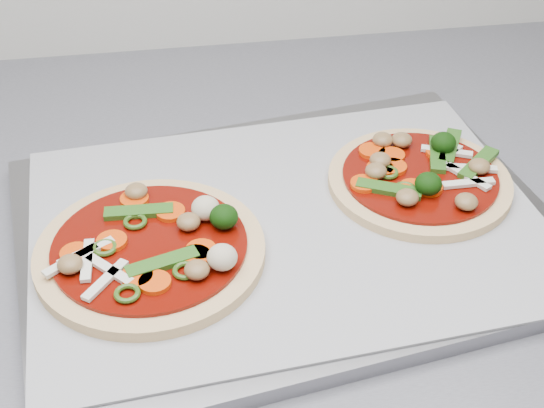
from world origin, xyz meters
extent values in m
cube|color=gray|center=(0.46, 1.22, 0.91)|extent=(0.50, 0.40, 0.01)
cube|color=#A1A1A6|center=(0.46, 1.22, 0.92)|extent=(0.46, 0.35, 0.00)
cylinder|color=#E3BD7F|center=(0.34, 1.19, 0.92)|extent=(0.23, 0.23, 0.01)
cylinder|color=#6C0400|center=(0.34, 1.19, 0.93)|extent=(0.19, 0.19, 0.00)
cube|color=#2B5B1A|center=(0.35, 1.16, 0.93)|extent=(0.06, 0.03, 0.00)
cube|color=white|center=(0.31, 1.15, 0.93)|extent=(0.04, 0.04, 0.00)
cube|color=#2B5B1A|center=(0.33, 1.23, 0.93)|extent=(0.06, 0.02, 0.00)
ellipsoid|color=olive|center=(0.28, 1.16, 0.94)|extent=(0.02, 0.02, 0.01)
cube|color=white|center=(0.28, 1.17, 0.93)|extent=(0.04, 0.03, 0.00)
cube|color=white|center=(0.29, 1.17, 0.93)|extent=(0.01, 0.05, 0.00)
torus|color=#315416|center=(0.37, 1.15, 0.93)|extent=(0.03, 0.03, 0.00)
ellipsoid|color=#0C3305|center=(0.40, 1.20, 0.94)|extent=(0.03, 0.03, 0.02)
cylinder|color=#FA3D0C|center=(0.31, 1.19, 0.93)|extent=(0.03, 0.03, 0.00)
cube|color=white|center=(0.31, 1.16, 0.93)|extent=(0.04, 0.04, 0.00)
cylinder|color=#FA3D0C|center=(0.36, 1.22, 0.93)|extent=(0.04, 0.04, 0.00)
cylinder|color=#FA3D0C|center=(0.28, 1.18, 0.93)|extent=(0.03, 0.03, 0.00)
cylinder|color=#FA3D0C|center=(0.38, 1.17, 0.93)|extent=(0.03, 0.03, 0.00)
cylinder|color=#FA3D0C|center=(0.33, 1.25, 0.93)|extent=(0.03, 0.03, 0.00)
ellipsoid|color=olive|center=(0.38, 1.14, 0.94)|extent=(0.02, 0.02, 0.01)
cube|color=white|center=(0.29, 1.18, 0.93)|extent=(0.05, 0.03, 0.00)
torus|color=#315416|center=(0.32, 1.13, 0.93)|extent=(0.02, 0.02, 0.00)
ellipsoid|color=#C2B598|center=(0.40, 1.15, 0.94)|extent=(0.03, 0.03, 0.02)
cylinder|color=#FA3D0C|center=(0.38, 1.16, 0.93)|extent=(0.03, 0.03, 0.00)
ellipsoid|color=#C2B598|center=(0.39, 1.21, 0.94)|extent=(0.02, 0.02, 0.02)
cylinder|color=#FA3D0C|center=(0.33, 1.15, 0.93)|extent=(0.03, 0.03, 0.00)
torus|color=#315416|center=(0.33, 1.21, 0.93)|extent=(0.02, 0.02, 0.00)
torus|color=#315416|center=(0.31, 1.18, 0.93)|extent=(0.03, 0.03, 0.00)
ellipsoid|color=olive|center=(0.33, 1.25, 0.94)|extent=(0.02, 0.02, 0.01)
cylinder|color=#FA3D0C|center=(0.34, 1.14, 0.93)|extent=(0.04, 0.04, 0.00)
ellipsoid|color=olive|center=(0.37, 1.20, 0.94)|extent=(0.03, 0.03, 0.01)
cylinder|color=#E3BD7F|center=(0.59, 1.25, 0.92)|extent=(0.19, 0.19, 0.01)
cylinder|color=#6C0400|center=(0.59, 1.25, 0.93)|extent=(0.16, 0.16, 0.00)
cube|color=white|center=(0.64, 1.25, 0.93)|extent=(0.05, 0.02, 0.00)
torus|color=#315416|center=(0.57, 1.22, 0.93)|extent=(0.03, 0.03, 0.00)
ellipsoid|color=olive|center=(0.56, 1.27, 0.94)|extent=(0.03, 0.03, 0.01)
ellipsoid|color=olive|center=(0.61, 1.19, 0.94)|extent=(0.03, 0.03, 0.01)
torus|color=#315416|center=(0.56, 1.25, 0.93)|extent=(0.02, 0.02, 0.00)
cube|color=white|center=(0.62, 1.28, 0.93)|extent=(0.05, 0.03, 0.00)
cylinder|color=#FA3D0C|center=(0.57, 1.26, 0.93)|extent=(0.04, 0.04, 0.00)
cube|color=white|center=(0.63, 1.22, 0.93)|extent=(0.05, 0.01, 0.00)
ellipsoid|color=olive|center=(0.59, 1.30, 0.94)|extent=(0.03, 0.03, 0.01)
cylinder|color=#FA3D0C|center=(0.62, 1.28, 0.93)|extent=(0.03, 0.03, 0.00)
cylinder|color=#FA3D0C|center=(0.55, 1.29, 0.93)|extent=(0.04, 0.04, 0.00)
cube|color=white|center=(0.62, 1.27, 0.93)|extent=(0.04, 0.04, 0.00)
ellipsoid|color=#0C3305|center=(0.62, 1.28, 0.94)|extent=(0.03, 0.03, 0.02)
ellipsoid|color=olive|center=(0.64, 1.24, 0.94)|extent=(0.03, 0.03, 0.01)
cylinder|color=#FA3D0C|center=(0.53, 1.24, 0.93)|extent=(0.03, 0.03, 0.00)
cube|color=#2B5B1A|center=(0.55, 1.23, 0.93)|extent=(0.06, 0.04, 0.00)
cylinder|color=#FA3D0C|center=(0.57, 1.22, 0.93)|extent=(0.03, 0.03, 0.00)
cylinder|color=#FA3D0C|center=(0.57, 1.28, 0.93)|extent=(0.04, 0.04, 0.00)
ellipsoid|color=olive|center=(0.56, 1.21, 0.94)|extent=(0.03, 0.03, 0.01)
ellipsoid|color=#0C3305|center=(0.59, 1.22, 0.94)|extent=(0.03, 0.03, 0.02)
cube|color=#2B5B1A|center=(0.61, 1.27, 0.93)|extent=(0.03, 0.06, 0.00)
cube|color=#2B5B1A|center=(0.65, 1.25, 0.93)|extent=(0.05, 0.05, 0.00)
cube|color=white|center=(0.63, 1.23, 0.93)|extent=(0.03, 0.05, 0.00)
cylinder|color=#FA3D0C|center=(0.55, 1.26, 0.93)|extent=(0.03, 0.03, 0.00)
ellipsoid|color=olive|center=(0.55, 1.25, 0.94)|extent=(0.02, 0.02, 0.01)
cylinder|color=#FA3D0C|center=(0.59, 1.22, 0.93)|extent=(0.03, 0.03, 0.00)
ellipsoid|color=olive|center=(0.57, 1.30, 0.94)|extent=(0.03, 0.03, 0.01)
cube|color=#2B5B1A|center=(0.63, 1.28, 0.93)|extent=(0.04, 0.06, 0.00)
camera|label=1|loc=(0.37, 0.71, 1.33)|focal=50.00mm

